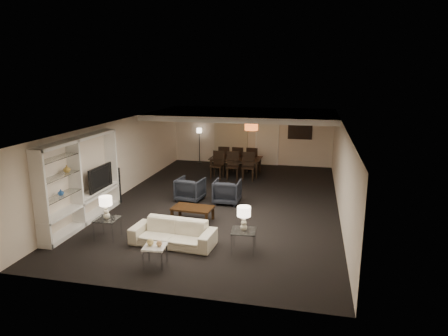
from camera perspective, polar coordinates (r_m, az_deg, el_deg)
floor at (r=12.68m, az=0.00°, el=-4.84°), size 11.00×11.00×0.00m
ceiling at (r=12.12m, az=0.00°, el=6.44°), size 7.00×11.00×0.02m
wall_back at (r=17.65m, az=3.93°, el=4.58°), size 7.00×0.02×2.50m
wall_front at (r=7.31m, az=-9.61°, el=-8.81°), size 7.00×0.02×2.50m
wall_left at (r=13.53m, az=-14.62°, el=1.38°), size 0.02×11.00×2.50m
wall_right at (r=12.09m, az=16.41°, el=-0.17°), size 0.02×11.00×2.50m
ceiling_soffit at (r=15.55m, az=2.86°, el=7.65°), size 7.00×4.00×0.20m
curtains at (r=17.74m, az=1.01°, el=4.50°), size 1.50×0.12×2.40m
door at (r=17.57m, az=6.17°, el=3.83°), size 0.90×0.05×2.10m
painting at (r=17.38m, az=10.81°, el=5.23°), size 0.95×0.04×0.65m
media_unit at (r=11.27m, az=-19.72°, el=-1.80°), size 0.38×3.40×2.35m
pendant_light at (r=15.55m, az=3.93°, el=5.85°), size 0.52×0.52×0.24m
sofa at (r=9.65m, az=-7.31°, el=-9.19°), size 2.05×0.93×0.58m
coffee_table at (r=11.10m, az=-4.48°, el=-6.55°), size 1.14×0.71×0.39m
armchair_left at (r=12.75m, az=-4.83°, el=-3.03°), size 0.89×0.91×0.74m
armchair_right at (r=12.45m, az=0.45°, el=-3.39°), size 0.79×0.82×0.74m
side_table_left at (r=10.34m, az=-16.29°, el=-8.28°), size 0.57×0.57×0.51m
side_table_right at (r=9.26m, az=2.81°, el=-10.36°), size 0.59×0.59×0.51m
table_lamp_left at (r=10.16m, az=-16.49°, el=-5.45°), size 0.35×0.35×0.57m
table_lamp_right at (r=9.05m, az=2.85°, el=-7.24°), size 0.33×0.33×0.57m
marble_table at (r=8.75m, az=-9.79°, el=-12.26°), size 0.50×0.50×0.46m
gold_gourd_a at (r=8.66m, az=-10.49°, el=-10.37°), size 0.15×0.15×0.15m
gold_gourd_b at (r=8.59m, az=-9.24°, el=-10.59°), size 0.13×0.13×0.13m
television at (r=11.87m, az=-17.72°, el=-1.31°), size 1.18×0.15×0.68m
vase_blue at (r=10.56m, az=-22.29°, el=-3.24°), size 0.15×0.15×0.16m
vase_amber at (r=10.69m, az=-21.54°, el=-0.11°), size 0.18×0.18×0.19m
floor_speaker at (r=12.84m, az=-14.92°, el=-2.43°), size 0.16×0.16×1.13m
dining_table at (r=15.82m, az=1.68°, el=0.23°), size 2.01×1.14×0.70m
chair_nl at (r=15.29m, az=-0.99°, el=0.41°), size 0.53×0.53×1.04m
chair_nm at (r=15.16m, az=1.21°, el=0.29°), size 0.54×0.54×1.04m
chair_nr at (r=15.06m, az=3.45°, el=0.18°), size 0.52×0.52×1.04m
chair_fl at (r=16.52m, az=0.07°, el=1.42°), size 0.53×0.53×1.04m
chair_fm at (r=16.41m, az=2.12°, el=1.32°), size 0.50×0.50×1.04m
chair_fr at (r=16.31m, az=4.19°, el=1.22°), size 0.54×0.54×1.04m
floor_lamp at (r=17.93m, az=-3.53°, el=3.23°), size 0.28×0.28×1.57m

